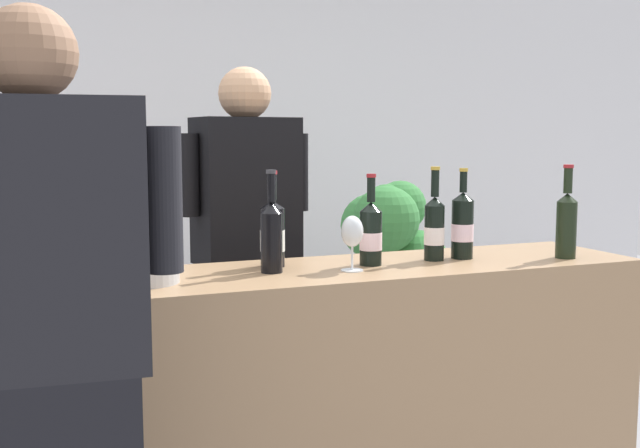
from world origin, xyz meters
The scene contains 15 objects.
wall_back centered at (0.00, 2.60, 1.40)m, with size 8.00×0.10×2.80m, color white.
counter centered at (0.00, 0.00, 0.48)m, with size 2.50×0.51×0.97m, color #9E7A56.
wine_bottle_1 centered at (0.66, 0.02, 1.09)m, with size 0.08×0.08×0.32m.
wine_bottle_2 centered at (-0.76, 0.01, 1.10)m, with size 0.07×0.07×0.34m.
wine_bottle_3 centered at (-0.64, -0.15, 1.09)m, with size 0.08×0.08×0.33m.
wine_bottle_4 centered at (0.29, 0.01, 1.08)m, with size 0.08×0.08×0.31m.
wine_bottle_5 centered at (-0.06, 0.00, 1.09)m, with size 0.07×0.07×0.33m.
wine_bottle_7 centered at (-0.03, 0.10, 1.08)m, with size 0.08×0.08×0.32m.
wine_bottle_8 centered at (1.01, -0.12, 1.10)m, with size 0.07×0.07×0.34m.
wine_bottle_9 centered at (0.55, 0.02, 1.09)m, with size 0.07×0.07×0.33m.
wine_glass centered at (0.19, -0.07, 1.09)m, with size 0.07×0.07×0.18m.
ice_bucket centered at (-0.48, -0.02, 1.08)m, with size 0.23×0.23×0.22m.
person_server centered at (0.04, 0.63, 0.82)m, with size 0.55×0.28×1.68m.
person_guest centered at (-0.78, -0.65, 0.81)m, with size 0.59×0.28×1.67m.
potted_shrub centered at (1.08, 1.36, 0.75)m, with size 0.57×0.52×1.16m.
Camera 1 is at (-0.81, -2.29, 1.41)m, focal length 42.50 mm.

